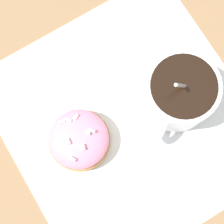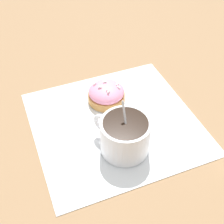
{
  "view_description": "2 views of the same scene",
  "coord_description": "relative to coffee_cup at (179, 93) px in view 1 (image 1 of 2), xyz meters",
  "views": [
    {
      "loc": [
        0.05,
        0.07,
        0.48
      ],
      "look_at": [
        0.02,
        -0.01,
        0.04
      ],
      "focal_mm": 60.0,
      "sensor_mm": 36.0,
      "label": 1
    },
    {
      "loc": [
        -0.41,
        0.11,
        0.45
      ],
      "look_at": [
        -0.0,
        0.01,
        0.04
      ],
      "focal_mm": 50.0,
      "sensor_mm": 36.0,
      "label": 2
    }
  ],
  "objects": [
    {
      "name": "ground_plane",
      "position": [
        0.07,
        0.0,
        -0.04
      ],
      "size": [
        3.0,
        3.0,
        0.0
      ],
      "primitive_type": "plane",
      "color": "#93704C"
    },
    {
      "name": "paper_napkin",
      "position": [
        0.07,
        0.0,
        -0.04
      ],
      "size": [
        0.34,
        0.35,
        0.0
      ],
      "color": "white",
      "rests_on": "ground_plane"
    },
    {
      "name": "coffee_cup",
      "position": [
        0.0,
        0.0,
        0.0
      ],
      "size": [
        0.1,
        0.09,
        0.1
      ],
      "color": "white",
      "rests_on": "paper_napkin"
    },
    {
      "name": "frosted_pastry",
      "position": [
        0.13,
        0.0,
        -0.02
      ],
      "size": [
        0.08,
        0.08,
        0.04
      ],
      "color": "#C18442",
      "rests_on": "paper_napkin"
    }
  ]
}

